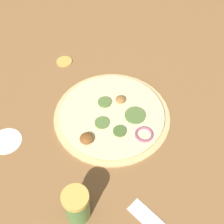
# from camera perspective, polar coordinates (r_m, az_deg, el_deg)

# --- Properties ---
(ground_plane) EXTENTS (3.00, 3.00, 0.00)m
(ground_plane) POSITION_cam_1_polar(r_m,az_deg,el_deg) (0.80, -0.00, -0.73)
(ground_plane) COLOR olive
(pizza) EXTENTS (0.30, 0.30, 0.03)m
(pizza) POSITION_cam_1_polar(r_m,az_deg,el_deg) (0.80, 0.05, -0.62)
(pizza) COLOR #D6B77A
(pizza) RESTS_ON ground_plane
(spice_jar) EXTENTS (0.05, 0.05, 0.09)m
(spice_jar) POSITION_cam_1_polar(r_m,az_deg,el_deg) (0.64, -6.46, -16.56)
(spice_jar) COLOR #4C7F42
(spice_jar) RESTS_ON ground_plane
(loose_cap) EXTENTS (0.05, 0.05, 0.01)m
(loose_cap) POSITION_cam_1_polar(r_m,az_deg,el_deg) (0.95, -8.73, 9.20)
(loose_cap) COLOR gold
(loose_cap) RESTS_ON ground_plane
(flour_patch) EXTENTS (0.08, 0.08, 0.00)m
(flour_patch) POSITION_cam_1_polar(r_m,az_deg,el_deg) (0.80, -18.81, -5.04)
(flour_patch) COLOR white
(flour_patch) RESTS_ON ground_plane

